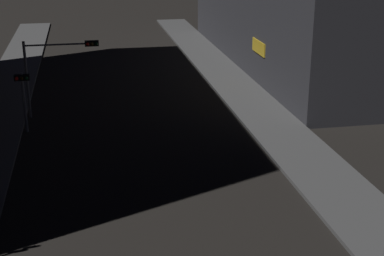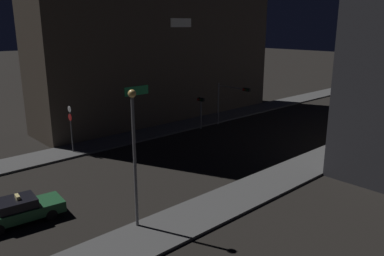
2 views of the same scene
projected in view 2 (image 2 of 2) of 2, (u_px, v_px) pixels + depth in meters
The scene contains 8 objects.
sidewalk_left at pixel (215, 118), 44.07m from camera, with size 3.31×65.58×0.17m, color #4C4C4C.
sidewalk_right at pixel (344, 150), 32.97m from camera, with size 3.31×65.58×0.17m, color #4C4C4C.
building_facade_left at pixel (162, 14), 42.02m from camera, with size 6.25×29.55×23.38m.
taxi at pixel (20, 210), 20.87m from camera, with size 2.21×4.60×1.62m.
traffic_light_overhead at pixel (231, 96), 39.64m from camera, with size 4.31×0.42×4.55m.
traffic_light_left_kerb at pixel (201, 106), 39.44m from camera, with size 0.80×0.42×3.35m.
sign_pole_left at pixel (71, 125), 31.61m from camera, with size 0.59×0.10×3.94m.
street_lamp_near_block at pixel (134, 146), 19.21m from camera, with size 0.41×0.41×7.33m.
Camera 2 is at (22.03, -0.06, 10.52)m, focal length 35.67 mm.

